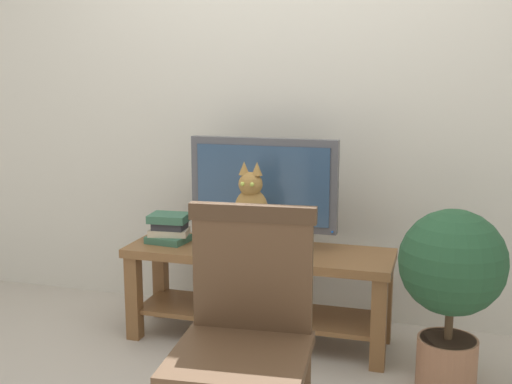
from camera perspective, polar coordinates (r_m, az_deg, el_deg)
back_wall at (r=3.57m, az=3.57°, el=11.04°), size 7.00×0.12×2.80m
tv_stand at (r=3.29m, az=0.25°, el=-7.58°), size 1.36×0.43×0.49m
tv at (r=3.26m, az=0.66°, el=0.18°), size 0.77×0.20×0.56m
media_box at (r=3.16m, az=-0.28°, el=-5.08°), size 0.43×0.26×0.05m
cat at (r=3.10m, az=-0.33°, el=-1.96°), size 0.20×0.28×0.41m
wooden_chair at (r=2.22m, az=-0.97°, el=-11.71°), size 0.49×0.49×0.93m
book_stack at (r=3.39m, az=-7.82°, el=-3.26°), size 0.22×0.19×0.15m
potted_plant at (r=2.89m, az=17.17°, el=-7.33°), size 0.46×0.46×0.81m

